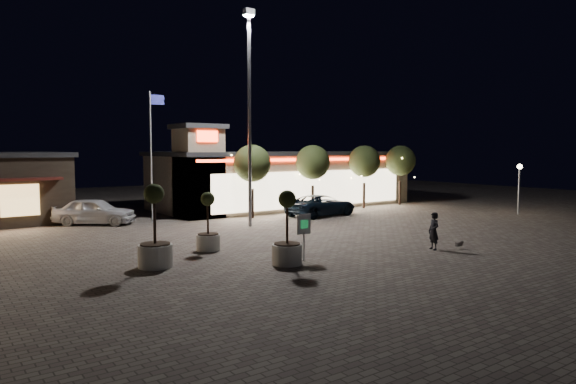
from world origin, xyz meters
TOP-DOWN VIEW (x-y plane):
  - ground at (0.00, 0.00)m, footprint 90.00×90.00m
  - retail_building at (9.51, 15.82)m, footprint 20.40×8.40m
  - floodlight_pole at (2.00, 8.00)m, footprint 0.60×0.40m
  - flagpole at (-1.90, 13.00)m, footprint 0.95×0.10m
  - lamp_post_east at (20.00, 2.00)m, footprint 0.36×0.36m
  - string_tree_a at (4.00, 11.00)m, footprint 2.42×2.42m
  - string_tree_b at (9.00, 11.00)m, footprint 2.42×2.42m
  - string_tree_c at (14.00, 11.00)m, footprint 2.42×2.42m
  - string_tree_d at (18.00, 11.00)m, footprint 2.42×2.42m
  - pickup_truck at (8.44, 9.34)m, footprint 5.36×2.86m
  - white_sedan at (-5.19, 14.00)m, footprint 4.92×4.32m
  - pedestrian at (5.03, -2.76)m, footprint 0.55×0.70m
  - dog at (6.17, -3.32)m, footprint 0.46×0.18m
  - planter_left at (-6.36, 1.17)m, footprint 1.30×1.30m
  - planter_mid at (-2.00, -1.34)m, footprint 1.18×1.18m
  - planter_right at (-3.23, 2.97)m, footprint 1.06×1.06m
  - valet_sign at (-1.06, -1.18)m, footprint 0.62×0.12m

SIDE VIEW (x-z plane):
  - ground at x=0.00m, z-range 0.00..0.00m
  - dog at x=6.17m, z-range 0.12..0.37m
  - pickup_truck at x=8.44m, z-range 0.00..1.43m
  - white_sedan at x=-5.19m, z-range 0.00..1.61m
  - planter_right at x=-3.23m, z-range -0.50..2.10m
  - pedestrian at x=5.03m, z-range 0.00..1.68m
  - planter_mid at x=-2.00m, z-range -0.56..2.35m
  - planter_left at x=-6.36m, z-range -0.61..2.58m
  - valet_sign at x=-1.06m, z-range 0.38..2.26m
  - retail_building at x=9.51m, z-range -0.84..5.26m
  - lamp_post_east at x=20.00m, z-range 0.72..4.20m
  - string_tree_a at x=4.00m, z-range 1.17..5.95m
  - string_tree_b at x=9.00m, z-range 1.17..5.95m
  - string_tree_c at x=14.00m, z-range 1.17..5.95m
  - string_tree_d at x=18.00m, z-range 1.17..5.95m
  - flagpole at x=-1.90m, z-range 0.74..8.74m
  - floodlight_pole at x=2.00m, z-range 0.83..13.21m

